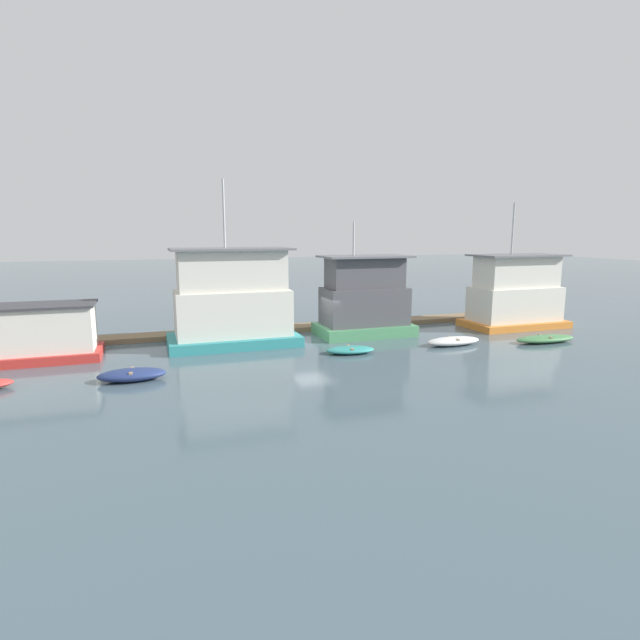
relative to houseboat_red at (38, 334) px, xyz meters
The scene contains 12 objects.
ground_plane 15.04m from the houseboat_red, ahead, with size 200.00×200.00×0.00m, color #475B66.
dock_walkway 15.42m from the houseboat_red, 12.95° to the left, with size 42.40×1.74×0.30m, color #846B4C.
houseboat_red is the anchor object (origin of this frame).
houseboat_teal 10.15m from the houseboat_red, ahead, with size 7.46×4.16×9.43m.
houseboat_green 18.48m from the houseboat_red, ahead, with size 6.02×3.49×7.16m.
houseboat_orange 29.54m from the houseboat_red, ahead, with size 6.88×3.76×8.45m.
dinghy_navy 7.19m from the houseboat_red, 49.75° to the right, with size 2.98×1.48×0.54m.
dinghy_teal 16.24m from the houseboat_red, 13.86° to the right, with size 2.83×1.75×0.38m.
dinghy_white 22.56m from the houseboat_red, 10.20° to the right, with size 3.44×1.37×0.48m.
dinghy_green 28.32m from the houseboat_red, 10.51° to the right, with size 4.00×1.48×0.44m.
mooring_post_centre 12.77m from the houseboat_red, 10.51° to the left, with size 0.29×0.29×1.66m, color brown.
mooring_post_near_right 2.53m from the houseboat_red, 67.65° to the left, with size 0.21×0.21×2.19m, color brown.
Camera 1 is at (-9.45, -28.41, 6.51)m, focal length 28.00 mm.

